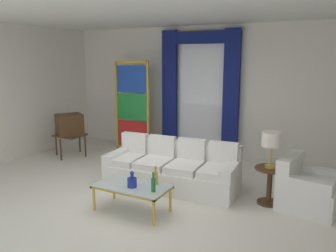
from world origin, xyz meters
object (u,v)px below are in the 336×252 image
object	(u,v)px
armchair_white	(305,190)
stained_glass_divider	(132,109)
coffee_table	(132,188)
bottle_amber_squat	(153,184)
bottle_blue_decanter	(156,177)
peacock_figurine	(142,148)
table_lamp_brass	(272,141)
bottle_crystal_tall	(132,182)
couch_white_long	(173,169)
vintage_tv	(69,126)
round_side_table	(270,182)

from	to	relation	value
armchair_white	stained_glass_divider	bearing A→B (deg)	159.58
coffee_table	armchair_white	size ratio (longest dim) A/B	1.20
bottle_amber_squat	armchair_white	xyz separation A→B (m)	(1.89, 1.39, -0.24)
coffee_table	bottle_blue_decanter	size ratio (longest dim) A/B	3.88
bottle_blue_decanter	peacock_figurine	world-z (taller)	bottle_blue_decanter
armchair_white	table_lamp_brass	bearing A→B (deg)	-170.10
bottle_blue_decanter	peacock_figurine	size ratio (longest dim) A/B	0.48
coffee_table	bottle_crystal_tall	bearing A→B (deg)	-51.20
bottle_crystal_tall	armchair_white	bearing A→B (deg)	31.49
coffee_table	bottle_crystal_tall	xyz separation A→B (m)	(0.04, -0.05, 0.12)
couch_white_long	stained_glass_divider	xyz separation A→B (m)	(-1.94, 1.65, 0.75)
bottle_amber_squat	table_lamp_brass	distance (m)	1.95
bottle_crystal_tall	vintage_tv	distance (m)	3.50
couch_white_long	bottle_amber_squat	bearing A→B (deg)	-75.51
table_lamp_brass	armchair_white	bearing A→B (deg)	9.90
bottle_crystal_tall	armchair_white	world-z (taller)	armchair_white
stained_glass_divider	round_side_table	distance (m)	4.05
bottle_amber_squat	bottle_blue_decanter	bearing A→B (deg)	112.63
bottle_crystal_tall	stained_glass_divider	size ratio (longest dim) A/B	0.11
stained_glass_divider	table_lamp_brass	distance (m)	3.99
bottle_blue_decanter	bottle_amber_squat	world-z (taller)	bottle_amber_squat
bottle_crystal_tall	table_lamp_brass	bearing A→B (deg)	36.69
couch_white_long	peacock_figurine	size ratio (longest dim) A/B	3.98
stained_glass_divider	vintage_tv	bearing A→B (deg)	-134.73
stained_glass_divider	round_side_table	size ratio (longest dim) A/B	3.70
bottle_amber_squat	armchair_white	size ratio (longest dim) A/B	0.31
couch_white_long	round_side_table	size ratio (longest dim) A/B	4.02
armchair_white	couch_white_long	bearing A→B (deg)	-177.33
vintage_tv	couch_white_long	bearing A→B (deg)	-11.32
coffee_table	round_side_table	size ratio (longest dim) A/B	1.88
bottle_blue_decanter	table_lamp_brass	size ratio (longest dim) A/B	0.51
bottle_blue_decanter	peacock_figurine	bearing A→B (deg)	125.99
bottle_blue_decanter	stained_glass_divider	world-z (taller)	stained_glass_divider
bottle_amber_squat	vintage_tv	world-z (taller)	vintage_tv
coffee_table	stained_glass_divider	distance (m)	3.49
bottle_blue_decanter	round_side_table	world-z (taller)	bottle_blue_decanter
couch_white_long	coffee_table	bearing A→B (deg)	-93.50
stained_glass_divider	bottle_amber_squat	bearing A→B (deg)	-52.25
vintage_tv	stained_glass_divider	xyz separation A→B (m)	(1.04, 1.05, 0.33)
stained_glass_divider	round_side_table	xyz separation A→B (m)	(3.64, -1.64, -0.70)
peacock_figurine	couch_white_long	bearing A→B (deg)	-41.37
coffee_table	bottle_blue_decanter	world-z (taller)	bottle_blue_decanter
round_side_table	peacock_figurine	bearing A→B (deg)	158.14
couch_white_long	vintage_tv	distance (m)	3.07
stained_glass_divider	bottle_blue_decanter	bearing A→B (deg)	-51.04
bottle_amber_squat	vintage_tv	xyz separation A→B (m)	(-3.32, 1.88, 0.20)
bottle_crystal_tall	stained_glass_divider	bearing A→B (deg)	123.09
bottle_amber_squat	vintage_tv	bearing A→B (deg)	150.45
bottle_blue_decanter	bottle_crystal_tall	bearing A→B (deg)	-135.51
bottle_amber_squat	bottle_crystal_tall	bearing A→B (deg)	178.96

